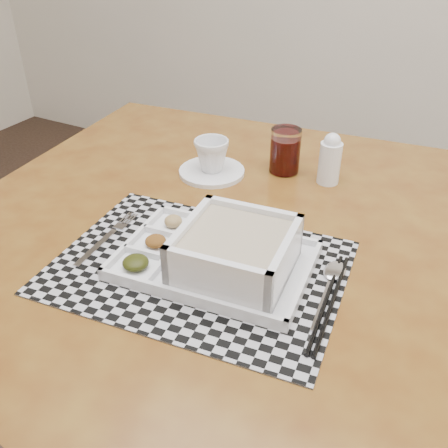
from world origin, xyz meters
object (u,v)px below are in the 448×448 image
(creamer_bottle, at_px, (330,159))
(juice_glass, at_px, (285,152))
(serving_tray, at_px, (228,256))
(dining_table, at_px, (228,266))
(cup, at_px, (212,155))

(creamer_bottle, bearing_deg, juice_glass, 178.57)
(serving_tray, bearing_deg, dining_table, 117.58)
(dining_table, xyz_separation_m, cup, (-0.14, 0.19, 0.13))
(dining_table, height_order, cup, cup)
(juice_glass, distance_m, creamer_bottle, 0.11)
(serving_tray, height_order, juice_glass, juice_glass)
(dining_table, relative_size, cup, 15.43)
(juice_glass, height_order, creamer_bottle, creamer_bottle)
(dining_table, relative_size, creamer_bottle, 10.45)
(serving_tray, relative_size, cup, 4.35)
(dining_table, xyz_separation_m, creamer_bottle, (0.10, 0.28, 0.14))
(serving_tray, distance_m, creamer_bottle, 0.39)
(dining_table, bearing_deg, serving_tray, -62.42)
(dining_table, height_order, creamer_bottle, creamer_bottle)
(serving_tray, distance_m, cup, 0.37)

